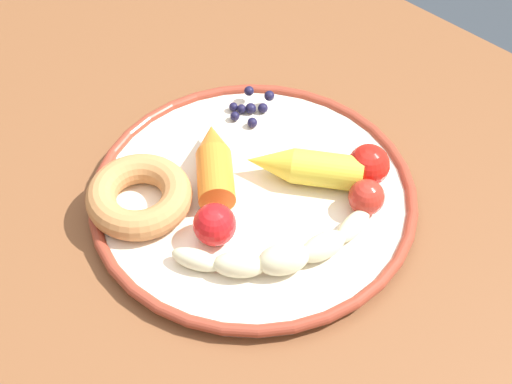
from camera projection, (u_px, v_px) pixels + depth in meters
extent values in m
cube|color=brown|center=(237.00, 200.00, 0.81)|extent=(1.19, 0.78, 0.03)
cube|color=brown|center=(160.00, 83.00, 1.49)|extent=(0.05, 0.05, 0.70)
cylinder|color=#F2E4CE|center=(256.00, 196.00, 0.79)|extent=(0.32, 0.32, 0.01)
torus|color=#943826|center=(256.00, 192.00, 0.78)|extent=(0.33, 0.33, 0.01)
ellipsoid|color=beige|center=(196.00, 260.00, 0.72)|extent=(0.05, 0.04, 0.02)
ellipsoid|color=beige|center=(239.00, 265.00, 0.71)|extent=(0.05, 0.05, 0.02)
ellipsoid|color=beige|center=(283.00, 259.00, 0.71)|extent=(0.05, 0.06, 0.03)
ellipsoid|color=beige|center=(323.00, 246.00, 0.72)|extent=(0.04, 0.05, 0.02)
ellipsoid|color=beige|center=(353.00, 226.00, 0.74)|extent=(0.02, 0.05, 0.02)
cylinder|color=orange|center=(215.00, 177.00, 0.77)|extent=(0.07, 0.07, 0.04)
cone|color=orange|center=(212.00, 140.00, 0.81)|extent=(0.06, 0.06, 0.04)
cylinder|color=yellow|center=(328.00, 170.00, 0.78)|extent=(0.08, 0.07, 0.04)
cone|color=yellow|center=(270.00, 163.00, 0.79)|extent=(0.06, 0.06, 0.04)
torus|color=#C5824B|center=(139.00, 196.00, 0.76)|extent=(0.15, 0.15, 0.03)
sphere|color=#191638|center=(233.00, 107.00, 0.86)|extent=(0.01, 0.01, 0.01)
sphere|color=#191638|center=(252.00, 123.00, 0.84)|extent=(0.01, 0.01, 0.01)
sphere|color=#191638|center=(241.00, 109.00, 0.86)|extent=(0.01, 0.01, 0.01)
sphere|color=#191638|center=(251.00, 108.00, 0.86)|extent=(0.01, 0.01, 0.01)
sphere|color=#191638|center=(235.00, 116.00, 0.85)|extent=(0.01, 0.01, 0.01)
sphere|color=#191638|center=(263.00, 108.00, 0.86)|extent=(0.01, 0.01, 0.01)
sphere|color=#191638|center=(269.00, 96.00, 0.86)|extent=(0.01, 0.01, 0.01)
sphere|color=#191638|center=(249.00, 91.00, 0.86)|extent=(0.01, 0.01, 0.01)
sphere|color=red|center=(215.00, 225.00, 0.73)|extent=(0.04, 0.04, 0.04)
sphere|color=red|center=(366.00, 197.00, 0.75)|extent=(0.04, 0.04, 0.04)
sphere|color=red|center=(369.00, 165.00, 0.78)|extent=(0.04, 0.04, 0.04)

